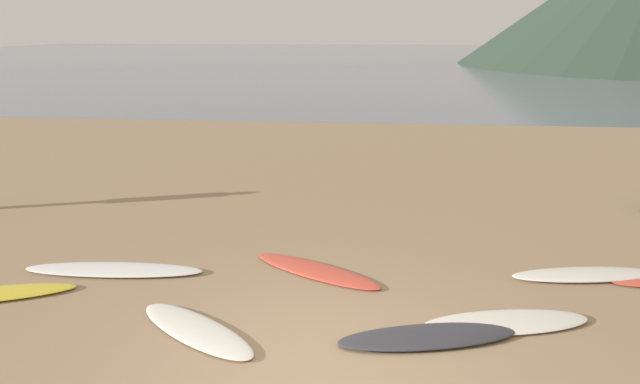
# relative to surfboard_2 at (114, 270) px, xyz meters

# --- Properties ---
(ground_plane) EXTENTS (120.00, 120.00, 0.20)m
(ground_plane) POSITION_rel_surfboard_2_xyz_m (3.25, 7.71, -0.14)
(ground_plane) COLOR #997C5B
(ground_plane) RESTS_ON ground
(ocean_water) EXTENTS (140.00, 100.00, 0.01)m
(ocean_water) POSITION_rel_surfboard_2_xyz_m (3.25, 63.60, -0.04)
(ocean_water) COLOR slate
(ocean_water) RESTS_ON ground
(surfboard_2) EXTENTS (2.71, 0.66, 0.08)m
(surfboard_2) POSITION_rel_surfboard_2_xyz_m (0.00, 0.00, 0.00)
(surfboard_2) COLOR white
(surfboard_2) RESTS_ON ground
(surfboard_3) EXTENTS (1.89, 1.52, 0.07)m
(surfboard_3) POSITION_rel_surfboard_2_xyz_m (1.75, -1.50, -0.01)
(surfboard_3) COLOR silver
(surfboard_3) RESTS_ON ground
(surfboard_4) EXTENTS (2.16, 1.49, 0.06)m
(surfboard_4) POSITION_rel_surfboard_2_xyz_m (3.01, 0.29, -0.01)
(surfboard_4) COLOR #D84C38
(surfboard_4) RESTS_ON ground
(surfboard_5) EXTENTS (2.22, 1.03, 0.09)m
(surfboard_5) POSITION_rel_surfboard_2_xyz_m (4.50, -1.40, 0.00)
(surfboard_5) COLOR #333338
(surfboard_5) RESTS_ON ground
(surfboard_6) EXTENTS (2.17, 1.01, 0.07)m
(surfboard_6) POSITION_rel_surfboard_2_xyz_m (5.49, -0.96, -0.01)
(surfboard_6) COLOR silver
(surfboard_6) RESTS_ON ground
(surfboard_7) EXTENTS (2.26, 0.83, 0.10)m
(surfboard_7) POSITION_rel_surfboard_2_xyz_m (6.95, 0.50, 0.01)
(surfboard_7) COLOR silver
(surfboard_7) RESTS_ON ground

